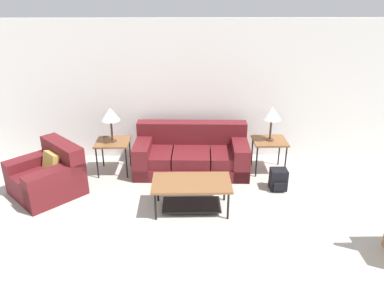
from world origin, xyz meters
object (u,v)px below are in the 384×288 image
Objects in this scene: couch at (192,155)px; side_table_left at (113,144)px; side_table_right at (269,143)px; table_lamp_right at (272,114)px; table_lamp_left at (110,115)px; coffee_table at (192,189)px; backpack at (278,180)px; armchair at (48,177)px.

side_table_left is (-1.38, -0.06, 0.25)m from couch.
side_table_left is at bearing -177.42° from couch.
side_table_right is 0.54m from table_lamp_right.
side_table_right is 0.98× the size of table_lamp_left.
coffee_table is 1.90× the size of table_lamp_right.
side_table_right is 0.77m from backpack.
couch is 1.40m from side_table_right.
coffee_table reaches higher than backpack.
couch is 2.44m from armchair.
armchair is 2.35m from coffee_table.
table_lamp_right is at bearing -2.59° from couch.
coffee_table is at bearing -138.04° from table_lamp_right.
side_table_right is (1.40, 1.26, 0.19)m from coffee_table.
armchair is 2.25× the size of side_table_left.
couch is 1.59m from table_lamp_right.
table_lamp_right is 1.73× the size of backpack.
coffee_table is at bearing -42.85° from table_lamp_left.
couch is at bearing 152.62° from backpack.
table_lamp_left is 3.02m from backpack.
side_table_left reaches higher than backpack.
couch is 1.60m from backpack.
table_lamp_right reaches higher than coffee_table.
side_table_left is (-1.36, 1.26, 0.19)m from coffee_table.
couch reaches higher than coffee_table.
table_lamp_left reaches higher than side_table_right.
table_lamp_right is at bearing 0.00° from table_lamp_left.
coffee_table is at bearing -157.68° from backpack.
armchair is 1.41m from table_lamp_left.
couch is 3.34× the size of table_lamp_left.
side_table_left is 1.00× the size of side_table_right.
couch is at bearing 88.98° from coffee_table.
table_lamp_right reaches higher than backpack.
side_table_right is 2.81m from table_lamp_left.
table_lamp_right reaches higher than armchair.
coffee_table is 1.86m from side_table_left.
coffee_table is (-0.02, -1.32, 0.06)m from couch.
coffee_table is 2.02m from table_lamp_right.
armchair is 1.17× the size of coffee_table.
table_lamp_left reaches higher than coffee_table.
side_table_left is 2.76m from side_table_right.
side_table_left is 2.90m from backpack.
backpack is (2.80, -0.67, -0.37)m from side_table_left.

